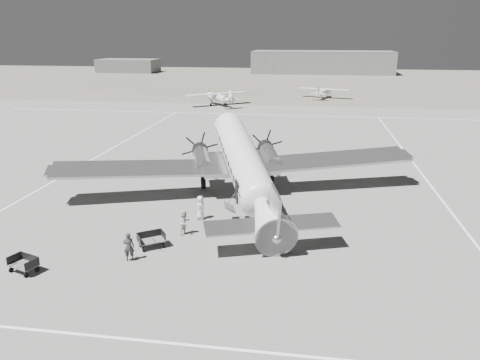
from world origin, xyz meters
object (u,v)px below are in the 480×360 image
light_plane_left (219,99)px  light_plane_right (324,93)px  ramp_agent (185,222)px  baggage_cart_far (23,265)px  shed_secondary (128,66)px  dc3_airliner (244,166)px  hangar_main (322,62)px  baggage_cart_near (151,240)px  ground_crew (129,247)px  passenger (200,207)px

light_plane_left → light_plane_right: 21.35m
light_plane_right → ramp_agent: 64.99m
light_plane_right → baggage_cart_far: (-16.00, -70.07, -0.58)m
shed_secondary → dc3_airliner: (52.97, -112.65, 0.58)m
light_plane_left → ramp_agent: size_ratio=7.41×
hangar_main → light_plane_left: (-17.93, -71.80, -2.15)m
light_plane_left → baggage_cart_far: 57.85m
hangar_main → baggage_cart_near: hangar_main is taller
light_plane_left → baggage_cart_near: (6.86, -54.12, -0.72)m
shed_secondary → ground_crew: 131.79m
light_plane_right → shed_secondary: bearing=154.7°
baggage_cart_near → passenger: size_ratio=0.97×
shed_secondary → baggage_cart_far: 132.03m
light_plane_right → passenger: light_plane_right is taller
hangar_main → dc3_airliner: (-7.03, -117.65, -0.72)m
baggage_cart_near → ground_crew: 1.84m
ground_crew → ramp_agent: bearing=-133.3°
hangar_main → ground_crew: hangar_main is taller
light_plane_right → passenger: (-8.90, -61.82, -0.22)m
light_plane_left → ground_crew: 56.16m
baggage_cart_near → passenger: 4.87m
shed_secondary → dc3_airliner: dc3_airliner is taller
passenger → hangar_main: bearing=3.0°
hangar_main → baggage_cart_far: hangar_main is taller
hangar_main → baggage_cart_near: size_ratio=27.66×
shed_secondary → baggage_cart_near: size_ratio=11.86×
dc3_airliner → light_plane_left: 47.14m
dc3_airliner → baggage_cart_near: 9.46m
hangar_main → passenger: size_ratio=26.91×
baggage_cart_far → passenger: size_ratio=0.93×
ramp_agent → baggage_cart_far: bearing=157.3°
light_plane_left → dc3_airliner: bearing=-114.4°
light_plane_right → baggage_cart_near: (-10.63, -66.37, -0.57)m
baggage_cart_far → dc3_airliner: bearing=71.6°
dc3_airliner → passenger: size_ratio=17.36×
light_plane_left → ramp_agent: (8.26, -52.08, -0.40)m
dc3_airliner → ramp_agent: (-2.64, -6.24, -1.83)m
hangar_main → dc3_airliner: 117.86m
shed_secondary → light_plane_left: bearing=-57.8°
baggage_cart_far → ground_crew: bearing=42.7°
light_plane_left → passenger: light_plane_left is taller
passenger → ramp_agent: bearing=179.7°
shed_secondary → ground_crew: bearing=-68.5°
baggage_cart_near → light_plane_right: bearing=45.9°
dc3_airliner → light_plane_right: 58.48m
baggage_cart_near → ramp_agent: (1.40, 2.04, 0.32)m
dc3_airliner → ground_crew: (-4.66, -9.97, -1.79)m
hangar_main → passenger: bearing=-94.4°
dc3_airliner → baggage_cart_far: 15.39m
light_plane_left → passenger: 50.32m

